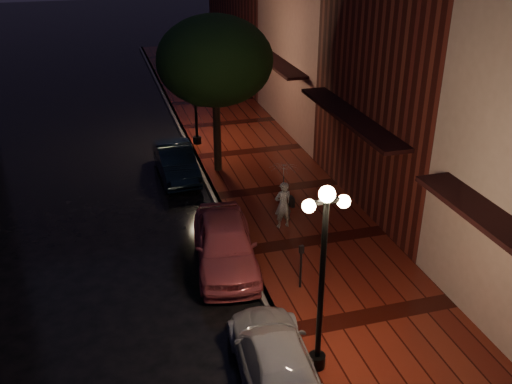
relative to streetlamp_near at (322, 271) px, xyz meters
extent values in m
plane|color=black|center=(-0.35, 5.00, -2.60)|extent=(120.00, 120.00, 0.00)
cube|color=#4B130D|center=(1.90, 5.00, -2.53)|extent=(4.50, 60.00, 0.15)
cube|color=#595451|center=(-0.35, 5.00, -2.53)|extent=(0.25, 60.00, 0.15)
cube|color=#511914|center=(6.65, 7.00, 2.90)|extent=(5.00, 8.00, 11.00)
cube|color=#8C5951|center=(6.65, 15.00, 1.90)|extent=(5.00, 8.00, 9.00)
cylinder|color=black|center=(0.00, 0.00, -0.45)|extent=(0.12, 0.12, 4.00)
cylinder|color=black|center=(0.00, 0.00, -2.30)|extent=(0.36, 0.36, 0.30)
cube|color=black|center=(0.00, 0.00, 1.55)|extent=(0.70, 0.08, 0.08)
sphere|color=#F5D093|center=(0.00, 0.00, 1.70)|extent=(0.32, 0.32, 0.32)
sphere|color=#F5D093|center=(-0.35, 0.00, 1.50)|extent=(0.26, 0.26, 0.26)
sphere|color=#F5D093|center=(0.35, 0.00, 1.50)|extent=(0.26, 0.26, 0.26)
cylinder|color=black|center=(0.00, 14.00, -0.45)|extent=(0.12, 0.12, 4.00)
cylinder|color=black|center=(0.00, 14.00, -2.30)|extent=(0.36, 0.36, 0.30)
cube|color=black|center=(0.00, 14.00, 1.55)|extent=(0.70, 0.08, 0.08)
sphere|color=#F5D093|center=(0.00, 14.00, 1.70)|extent=(0.32, 0.32, 0.32)
sphere|color=#F5D093|center=(-0.35, 14.00, 1.50)|extent=(0.26, 0.26, 0.26)
sphere|color=#F5D093|center=(0.35, 14.00, 1.50)|extent=(0.26, 0.26, 0.26)
cylinder|color=black|center=(0.25, 11.00, -0.85)|extent=(0.28, 0.28, 3.20)
ellipsoid|color=black|center=(0.25, 11.00, 1.75)|extent=(4.16, 4.16, 3.20)
sphere|color=black|center=(0.95, 11.60, 1.15)|extent=(1.80, 1.80, 1.80)
sphere|color=black|center=(-0.35, 10.30, 1.25)|extent=(1.80, 1.80, 1.80)
imported|color=#C6515B|center=(-0.95, 4.63, -1.90)|extent=(2.17, 4.31, 1.41)
imported|color=black|center=(-1.34, 11.14, -1.99)|extent=(1.39, 3.73, 1.22)
imported|color=#B0AFB7|center=(-0.95, 0.05, -2.03)|extent=(1.87, 4.00, 1.13)
imported|color=white|center=(1.23, 6.07, -1.69)|extent=(0.59, 0.42, 1.53)
imported|color=silver|center=(1.23, 6.07, -0.72)|extent=(0.89, 0.91, 0.82)
cylinder|color=black|center=(1.23, 6.07, -1.33)|extent=(0.02, 0.02, 1.22)
cube|color=black|center=(1.48, 6.02, -1.58)|extent=(0.12, 0.29, 0.31)
cylinder|color=black|center=(0.65, 2.86, -1.92)|extent=(0.06, 0.06, 1.06)
cube|color=black|center=(0.65, 2.86, -1.30)|extent=(0.13, 0.10, 0.21)
camera|label=1|loc=(-3.86, -8.75, 6.33)|focal=40.00mm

